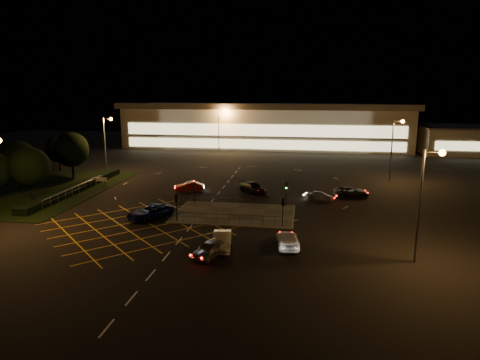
# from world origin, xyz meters

# --- Properties ---
(ground) EXTENTS (180.00, 180.00, 0.00)m
(ground) POSITION_xyz_m (0.00, 0.00, 0.00)
(ground) COLOR black
(ground) RESTS_ON ground
(pedestrian_island) EXTENTS (14.00, 9.00, 0.12)m
(pedestrian_island) POSITION_xyz_m (2.00, -2.00, 0.06)
(pedestrian_island) COLOR #4C4944
(pedestrian_island) RESTS_ON ground
(grass_verge) EXTENTS (18.00, 30.00, 0.08)m
(grass_verge) POSITION_xyz_m (-28.00, 6.00, 0.04)
(grass_verge) COLOR black
(grass_verge) RESTS_ON ground
(hedge) EXTENTS (2.00, 26.00, 1.00)m
(hedge) POSITION_xyz_m (-23.00, 6.00, 0.50)
(hedge) COLOR black
(hedge) RESTS_ON ground
(supermarket) EXTENTS (72.00, 26.50, 10.50)m
(supermarket) POSITION_xyz_m (0.00, 61.95, 5.31)
(supermarket) COLOR beige
(supermarket) RESTS_ON ground
(retail_unit_a) EXTENTS (18.80, 14.80, 6.35)m
(retail_unit_a) POSITION_xyz_m (46.00, 53.97, 3.21)
(retail_unit_a) COLOR beige
(retail_unit_a) RESTS_ON ground
(streetlight_se) EXTENTS (1.78, 0.56, 10.03)m
(streetlight_se) POSITION_xyz_m (20.44, -14.00, 6.56)
(streetlight_se) COLOR slate
(streetlight_se) RESTS_ON ground
(streetlight_nw) EXTENTS (1.78, 0.56, 10.03)m
(streetlight_nw) POSITION_xyz_m (-23.56, 18.00, 6.56)
(streetlight_nw) COLOR slate
(streetlight_nw) RESTS_ON ground
(streetlight_ne) EXTENTS (1.78, 0.56, 10.03)m
(streetlight_ne) POSITION_xyz_m (24.44, 20.00, 6.56)
(streetlight_ne) COLOR slate
(streetlight_ne) RESTS_ON ground
(streetlight_far_left) EXTENTS (1.78, 0.56, 10.03)m
(streetlight_far_left) POSITION_xyz_m (-9.56, 48.00, 6.56)
(streetlight_far_left) COLOR slate
(streetlight_far_left) RESTS_ON ground
(streetlight_far_right) EXTENTS (1.78, 0.56, 10.03)m
(streetlight_far_right) POSITION_xyz_m (30.44, 50.00, 6.56)
(streetlight_far_right) COLOR slate
(streetlight_far_right) RESTS_ON ground
(signal_sw) EXTENTS (0.28, 0.30, 3.15)m
(signal_sw) POSITION_xyz_m (-4.00, -5.99, 2.37)
(signal_sw) COLOR black
(signal_sw) RESTS_ON pedestrian_island
(signal_se) EXTENTS (0.28, 0.30, 3.15)m
(signal_se) POSITION_xyz_m (8.00, -5.99, 2.37)
(signal_se) COLOR black
(signal_se) RESTS_ON pedestrian_island
(signal_nw) EXTENTS (0.28, 0.30, 3.15)m
(signal_nw) POSITION_xyz_m (-4.00, 1.99, 2.37)
(signal_nw) COLOR black
(signal_nw) RESTS_ON pedestrian_island
(signal_ne) EXTENTS (0.28, 0.30, 3.15)m
(signal_ne) POSITION_xyz_m (8.00, 1.99, 2.37)
(signal_ne) COLOR black
(signal_ne) RESTS_ON pedestrian_island
(tree_b) EXTENTS (5.40, 5.40, 7.35)m
(tree_b) POSITION_xyz_m (-32.00, 6.00, 4.64)
(tree_b) COLOR black
(tree_b) RESTS_ON ground
(tree_c) EXTENTS (5.76, 5.76, 7.84)m
(tree_c) POSITION_xyz_m (-28.00, 14.00, 4.95)
(tree_c) COLOR black
(tree_c) RESTS_ON ground
(tree_d) EXTENTS (4.68, 4.68, 6.37)m
(tree_d) POSITION_xyz_m (-34.00, 20.00, 4.02)
(tree_d) COLOR black
(tree_d) RESTS_ON ground
(tree_e) EXTENTS (5.40, 5.40, 7.35)m
(tree_e) POSITION_xyz_m (-26.00, 0.00, 4.64)
(tree_e) COLOR black
(tree_e) RESTS_ON ground
(car_near_silver) EXTENTS (3.42, 4.70, 1.49)m
(car_near_silver) POSITION_xyz_m (2.00, -15.40, 0.74)
(car_near_silver) COLOR #9A9DA0
(car_near_silver) RESTS_ON ground
(car_queue_white) EXTENTS (2.25, 4.83, 1.53)m
(car_queue_white) POSITION_xyz_m (2.64, -13.26, 0.77)
(car_queue_white) COLOR white
(car_queue_white) RESTS_ON ground
(car_left_blue) EXTENTS (5.24, 6.11, 1.56)m
(car_left_blue) POSITION_xyz_m (-7.50, -5.14, 0.78)
(car_left_blue) COLOR #0C144A
(car_left_blue) RESTS_ON ground
(car_far_dkgrey) EXTENTS (4.98, 5.26, 1.50)m
(car_far_dkgrey) POSITION_xyz_m (2.90, 9.11, 0.75)
(car_far_dkgrey) COLOR black
(car_far_dkgrey) RESTS_ON ground
(car_right_silver) EXTENTS (3.93, 2.44, 1.25)m
(car_right_silver) POSITION_xyz_m (12.43, 6.18, 0.62)
(car_right_silver) COLOR silver
(car_right_silver) RESTS_ON ground
(car_circ_red) EXTENTS (4.43, 2.56, 1.38)m
(car_circ_red) POSITION_xyz_m (-6.51, 8.56, 0.69)
(car_circ_red) COLOR maroon
(car_circ_red) RESTS_ON ground
(car_east_grey) EXTENTS (5.13, 2.89, 1.35)m
(car_east_grey) POSITION_xyz_m (16.84, 8.84, 0.68)
(car_east_grey) COLOR black
(car_east_grey) RESTS_ON ground
(car_approach_white) EXTENTS (2.63, 5.19, 1.45)m
(car_approach_white) POSITION_xyz_m (8.82, -11.88, 0.72)
(car_approach_white) COLOR silver
(car_approach_white) RESTS_ON ground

